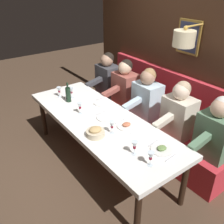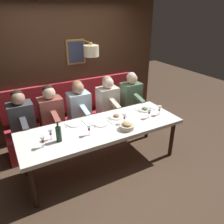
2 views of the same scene
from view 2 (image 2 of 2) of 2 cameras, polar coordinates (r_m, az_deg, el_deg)
The scene contains 21 objects.
ground_plane at distance 3.83m, azimuth -2.34°, elevation -13.46°, with size 12.00×12.00×0.00m, color #4C3828.
dining_table at distance 3.44m, azimuth -2.54°, elevation -4.66°, with size 0.90×2.55×0.74m.
banquette_bench at distance 4.38m, azimuth -7.66°, elevation -4.60°, with size 0.52×2.75×0.45m, color red.
back_wall_panel at distance 4.46m, azimuth -11.27°, elevation 11.58°, with size 0.59×3.95×2.90m.
diner_nearest at distance 4.59m, azimuth 5.05°, elevation 5.15°, with size 0.60×0.40×0.79m.
diner_near at distance 4.32m, azimuth -1.11°, elevation 3.93°, with size 0.60×0.40×0.79m.
diner_middle at distance 4.09m, azimuth -8.68°, elevation 2.37°, with size 0.60×0.40×0.79m.
diner_far at distance 3.96m, azimuth -15.75°, elevation 0.86°, with size 0.60×0.40×0.79m.
diner_farthest at distance 3.90m, azimuth -22.74°, elevation -0.64°, with size 0.60×0.40×0.79m.
place_setting_0 at distance 3.52m, azimuth -9.75°, elevation -3.02°, with size 0.24×0.32×0.01m.
place_setting_1 at distance 3.47m, azimuth -2.81°, elevation -3.02°, with size 0.24×0.32×0.01m.
place_setting_2 at distance 3.68m, azimuth 1.17°, elevation -1.16°, with size 0.24×0.32×0.05m.
place_setting_3 at distance 3.98m, azimuth 8.63°, elevation 0.73°, with size 0.24×0.32×0.05m.
wine_glass_0 at distance 3.46m, azimuth 3.28°, elevation -1.15°, with size 0.07×0.07×0.16m.
wine_glass_1 at distance 3.81m, azimuth 12.33°, elevation 0.91°, with size 0.07×0.07×0.16m.
wine_glass_2 at distance 3.67m, azimuth 9.75°, elevation 0.14°, with size 0.07×0.07×0.16m.
wine_glass_3 at distance 3.01m, azimuth -17.73°, elevation -6.90°, with size 0.07×0.07×0.16m.
wine_glass_4 at distance 3.15m, azimuth -6.08°, elevation -4.15°, with size 0.07×0.07×0.16m.
wine_glass_5 at distance 3.15m, azimuth -15.85°, elevation -5.10°, with size 0.07×0.07×0.16m.
wine_bottle at distance 3.08m, azimuth -13.80°, elevation -5.57°, with size 0.08×0.08×0.30m.
bread_bowl at distance 3.32m, azimuth 3.89°, elevation -3.74°, with size 0.22×0.22×0.12m.
Camera 2 is at (-2.67, 1.30, 2.41)m, focal length 34.90 mm.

